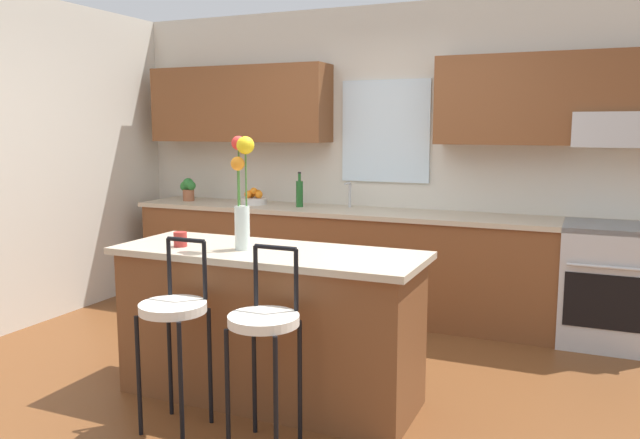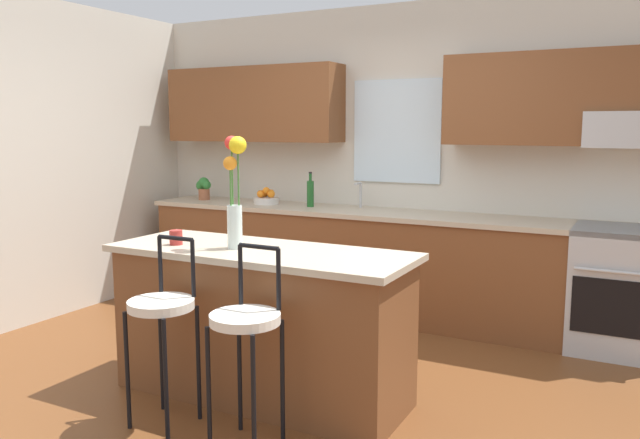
{
  "view_description": "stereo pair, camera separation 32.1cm",
  "coord_description": "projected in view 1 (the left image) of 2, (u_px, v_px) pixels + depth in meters",
  "views": [
    {
      "loc": [
        1.74,
        -3.46,
        1.64
      ],
      "look_at": [
        -0.01,
        0.55,
        1.0
      ],
      "focal_mm": 35.6,
      "sensor_mm": 36.0,
      "label": 1
    },
    {
      "loc": [
        2.03,
        -3.32,
        1.64
      ],
      "look_at": [
        -0.01,
        0.55,
        1.0
      ],
      "focal_mm": 35.6,
      "sensor_mm": 36.0,
      "label": 2
    }
  ],
  "objects": [
    {
      "name": "ground_plane",
      "position": [
        287.0,
        385.0,
        4.06
      ],
      "size": [
        14.0,
        14.0,
        0.0
      ],
      "primitive_type": "plane",
      "color": "brown"
    },
    {
      "name": "wall_left",
      "position": [
        20.0,
        163.0,
        5.15
      ],
      "size": [
        0.12,
        4.6,
        2.7
      ],
      "primitive_type": "cube",
      "color": "beige",
      "rests_on": "ground"
    },
    {
      "name": "back_wall_assembly",
      "position": [
        389.0,
        141.0,
        5.63
      ],
      "size": [
        5.6,
        0.5,
        2.7
      ],
      "color": "beige",
      "rests_on": "ground"
    },
    {
      "name": "counter_run",
      "position": [
        373.0,
        263.0,
        5.54
      ],
      "size": [
        4.56,
        0.64,
        0.92
      ],
      "color": "brown",
      "rests_on": "ground"
    },
    {
      "name": "sink_faucet",
      "position": [
        349.0,
        192.0,
        5.69
      ],
      "size": [
        0.02,
        0.13,
        0.23
      ],
      "color": "#B7BABC",
      "rests_on": "counter_run"
    },
    {
      "name": "oven_range",
      "position": [
        603.0,
        284.0,
        4.79
      ],
      "size": [
        0.6,
        0.64,
        0.92
      ],
      "color": "#B7BABC",
      "rests_on": "ground"
    },
    {
      "name": "kitchen_island",
      "position": [
        269.0,
        324.0,
        3.82
      ],
      "size": [
        1.87,
        0.69,
        0.92
      ],
      "color": "brown",
      "rests_on": "ground"
    },
    {
      "name": "bar_stool_near",
      "position": [
        174.0,
        316.0,
        3.4
      ],
      "size": [
        0.36,
        0.36,
        1.04
      ],
      "color": "black",
      "rests_on": "ground"
    },
    {
      "name": "bar_stool_middle",
      "position": [
        264.0,
        329.0,
        3.18
      ],
      "size": [
        0.36,
        0.36,
        1.04
      ],
      "color": "black",
      "rests_on": "ground"
    },
    {
      "name": "flower_vase",
      "position": [
        242.0,
        188.0,
        3.71
      ],
      "size": [
        0.16,
        0.13,
        0.67
      ],
      "color": "silver",
      "rests_on": "kitchen_island"
    },
    {
      "name": "mug_ceramic",
      "position": [
        180.0,
        239.0,
        3.84
      ],
      "size": [
        0.08,
        0.08,
        0.09
      ],
      "primitive_type": "cylinder",
      "color": "#A52D28",
      "rests_on": "kitchen_island"
    },
    {
      "name": "fruit_bowl_oranges",
      "position": [
        254.0,
        199.0,
        5.94
      ],
      "size": [
        0.24,
        0.24,
        0.16
      ],
      "color": "silver",
      "rests_on": "counter_run"
    },
    {
      "name": "bottle_olive_oil",
      "position": [
        300.0,
        193.0,
        5.73
      ],
      "size": [
        0.06,
        0.06,
        0.32
      ],
      "color": "#1E5923",
      "rests_on": "counter_run"
    },
    {
      "name": "potted_plant_small",
      "position": [
        188.0,
        188.0,
        6.21
      ],
      "size": [
        0.18,
        0.12,
        0.22
      ],
      "color": "#9E5B3D",
      "rests_on": "counter_run"
    }
  ]
}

